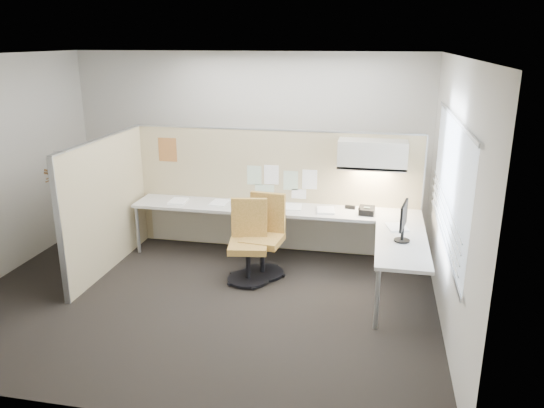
% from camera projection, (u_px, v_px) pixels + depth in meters
% --- Properties ---
extents(floor, '(5.50, 4.50, 0.01)m').
position_uv_depth(floor, '(206.00, 292.00, 6.50)').
color(floor, black).
rests_on(floor, ground).
extents(ceiling, '(5.50, 4.50, 0.01)m').
position_uv_depth(ceiling, '(196.00, 55.00, 5.66)').
color(ceiling, white).
rests_on(ceiling, wall_back).
extents(wall_back, '(5.50, 0.02, 2.80)m').
position_uv_depth(wall_back, '(248.00, 145.00, 8.19)').
color(wall_back, beige).
rests_on(wall_back, ground).
extents(wall_front, '(5.50, 0.02, 2.80)m').
position_uv_depth(wall_front, '(105.00, 258.00, 3.98)').
color(wall_front, beige).
rests_on(wall_front, ground).
extents(wall_right, '(0.02, 4.50, 2.80)m').
position_uv_depth(wall_right, '(451.00, 195.00, 5.56)').
color(wall_right, beige).
rests_on(wall_right, ground).
extents(window_pane, '(0.01, 2.80, 1.30)m').
position_uv_depth(window_pane, '(450.00, 181.00, 5.52)').
color(window_pane, '#A1B0BB').
rests_on(window_pane, wall_right).
extents(partition_back, '(4.10, 0.06, 1.75)m').
position_uv_depth(partition_back, '(275.00, 191.00, 7.63)').
color(partition_back, tan).
rests_on(partition_back, floor).
extents(partition_left, '(0.06, 2.20, 1.75)m').
position_uv_depth(partition_left, '(107.00, 205.00, 6.99)').
color(partition_left, tan).
rests_on(partition_left, floor).
extents(desk, '(4.00, 2.07, 0.73)m').
position_uv_depth(desk, '(296.00, 221.00, 7.20)').
color(desk, beige).
rests_on(desk, floor).
extents(overhead_bin, '(0.90, 0.36, 0.38)m').
position_uv_depth(overhead_bin, '(372.00, 155.00, 6.99)').
color(overhead_bin, beige).
rests_on(overhead_bin, partition_back).
extents(task_light_strip, '(0.60, 0.06, 0.02)m').
position_uv_depth(task_light_strip, '(372.00, 170.00, 7.05)').
color(task_light_strip, '#FFEABF').
rests_on(task_light_strip, overhead_bin).
extents(pinned_papers, '(1.01, 0.00, 0.47)m').
position_uv_depth(pinned_papers, '(280.00, 181.00, 7.54)').
color(pinned_papers, '#8CBF8C').
rests_on(pinned_papers, partition_back).
extents(poster, '(0.28, 0.00, 0.35)m').
position_uv_depth(poster, '(168.00, 150.00, 7.74)').
color(poster, orange).
rests_on(poster, partition_back).
extents(chair_left, '(0.55, 0.57, 1.05)m').
position_uv_depth(chair_left, '(264.00, 238.00, 6.90)').
color(chair_left, black).
rests_on(chair_left, floor).
extents(chair_right, '(0.55, 0.57, 1.02)m').
position_uv_depth(chair_right, '(249.00, 244.00, 6.73)').
color(chair_right, black).
rests_on(chair_right, floor).
extents(monitor, '(0.18, 0.44, 0.46)m').
position_uv_depth(monitor, '(403.00, 220.00, 6.05)').
color(monitor, black).
rests_on(monitor, desk).
extents(phone, '(0.22, 0.21, 0.12)m').
position_uv_depth(phone, '(366.00, 211.00, 7.05)').
color(phone, black).
rests_on(phone, desk).
extents(stapler, '(0.15, 0.07, 0.05)m').
position_uv_depth(stapler, '(350.00, 207.00, 7.29)').
color(stapler, black).
rests_on(stapler, desk).
extents(tape_dispenser, '(0.12, 0.09, 0.06)m').
position_uv_depth(tape_dispenser, '(370.00, 209.00, 7.21)').
color(tape_dispenser, black).
rests_on(tape_dispenser, desk).
extents(coat_hook, '(0.18, 0.42, 1.28)m').
position_uv_depth(coat_hook, '(56.00, 182.00, 5.99)').
color(coat_hook, silver).
rests_on(coat_hook, partition_left).
extents(paper_stack_0, '(0.24, 0.31, 0.02)m').
position_uv_depth(paper_stack_0, '(178.00, 201.00, 7.60)').
color(paper_stack_0, white).
rests_on(paper_stack_0, desk).
extents(paper_stack_1, '(0.25, 0.31, 0.02)m').
position_uv_depth(paper_stack_1, '(220.00, 203.00, 7.54)').
color(paper_stack_1, white).
rests_on(paper_stack_1, desk).
extents(paper_stack_2, '(0.24, 0.31, 0.05)m').
position_uv_depth(paper_stack_2, '(243.00, 205.00, 7.41)').
color(paper_stack_2, white).
rests_on(paper_stack_2, desk).
extents(paper_stack_3, '(0.26, 0.32, 0.02)m').
position_uv_depth(paper_stack_3, '(293.00, 207.00, 7.35)').
color(paper_stack_3, white).
rests_on(paper_stack_3, desk).
extents(paper_stack_4, '(0.27, 0.33, 0.03)m').
position_uv_depth(paper_stack_4, '(326.00, 210.00, 7.19)').
color(paper_stack_4, white).
rests_on(paper_stack_4, desk).
extents(paper_stack_5, '(0.30, 0.35, 0.02)m').
position_uv_depth(paper_stack_5, '(397.00, 227.00, 6.56)').
color(paper_stack_5, white).
rests_on(paper_stack_5, desk).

